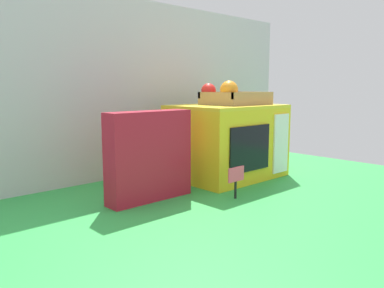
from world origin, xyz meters
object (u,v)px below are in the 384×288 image
Objects in this scene: toy_microwave at (227,141)px; cookie_set_box at (149,156)px; price_sign at (236,178)px; food_groups_crate at (231,97)px.

toy_microwave is 0.41m from cookie_set_box.
toy_microwave is 0.31m from price_sign.
food_groups_crate is 2.33× the size of price_sign.
food_groups_crate is at bearing 44.73° from price_sign.
price_sign is at bearing -132.56° from toy_microwave.
price_sign is (0.20, -0.18, -0.07)m from cookie_set_box.
price_sign is at bearing -135.27° from food_groups_crate.
cookie_set_box is 2.81× the size of price_sign.
cookie_set_box is at bearing -174.53° from food_groups_crate.
food_groups_crate is (0.02, -0.00, 0.17)m from toy_microwave.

